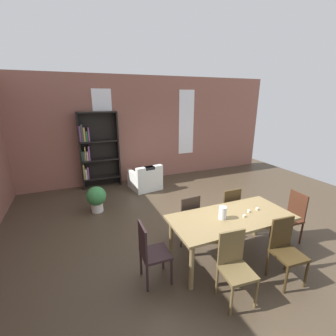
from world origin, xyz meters
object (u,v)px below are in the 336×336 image
Objects in this scene: potted_plant_by_shelf at (96,198)px; dining_chair_far_right at (228,208)px; dining_table at (231,221)px; bookshelf_tall at (96,150)px; vase_on_table at (223,213)px; dining_chair_head_right at (291,215)px; armchair_white at (145,180)px; dining_chair_far_left at (187,217)px; dining_chair_near_right at (285,248)px; dining_chair_head_left at (151,251)px; dining_chair_near_left at (235,265)px.

dining_chair_far_right is at bearing -39.19° from potted_plant_by_shelf.
bookshelf_tall is at bearing 110.90° from dining_table.
vase_on_table is 4.52m from bookshelf_tall.
dining_chair_head_right is at bearing -38.49° from potted_plant_by_shelf.
armchair_white is at bearing 93.07° from vase_on_table.
dining_chair_far_left is at bearing 159.32° from dining_chair_head_right.
dining_table is 1.39m from dining_chair_head_right.
vase_on_table reaches higher than dining_chair_head_right.
vase_on_table reaches higher than dining_table.
dining_chair_head_right is 1.04× the size of armchair_white.
bookshelf_tall reaches higher than potted_plant_by_shelf.
vase_on_table is at bearing 132.91° from dining_chair_near_right.
dining_chair_head_right is at bearing -54.83° from bookshelf_tall.
dining_chair_head_left is 3.69m from armchair_white.
dining_chair_far_left is at bearing 123.13° from dining_table.
dining_chair_far_right is at bearing 143.34° from dining_chair_head_right.
dining_chair_head_left reaches higher than armchair_white.
potted_plant_by_shelf is (-1.43, 3.27, -0.16)m from dining_chair_near_left.
dining_chair_head_right is at bearing -0.13° from vase_on_table.
armchair_white is (1.26, -0.72, -0.87)m from bookshelf_tall.
vase_on_table is 0.82m from dining_chair_far_left.
dining_chair_head_left is at bearing -86.65° from bookshelf_tall.
bookshelf_tall is (-1.18, 4.96, 0.64)m from dining_chair_near_left.
dining_table is at bearing 179.85° from dining_chair_head_right.
vase_on_table reaches higher than dining_chair_far_left.
dining_chair_head_right is at bearing 36.55° from dining_chair_near_right.
bookshelf_tall reaches higher than dining_chair_far_left.
dining_chair_near_right is at bearing -56.25° from dining_table.
dining_chair_near_left is at bearing -36.41° from dining_chair_head_left.
bookshelf_tall reaches higher than dining_chair_far_right.
dining_chair_near_left reaches higher than armchair_white.
bookshelf_tall is at bearing 120.18° from dining_chair_far_right.
dining_chair_head_right is at bearing -20.68° from dining_chair_far_left.
dining_chair_far_left is (-0.45, 0.69, -0.18)m from dining_table.
dining_chair_far_left and dining_chair_near_right have the same top height.
armchair_white is at bearing -29.78° from bookshelf_tall.
dining_table is 0.84m from dining_chair_near_left.
dining_chair_far_left is 1.16m from dining_chair_head_left.
vase_on_table is 3.60m from armchair_white.
dining_chair_head_right is (1.83, 0.68, 0.00)m from dining_chair_near_left.
vase_on_table is at bearing -68.64° from dining_chair_far_left.
dining_chair_near_right and dining_chair_far_right have the same top height.
dining_chair_far_right reaches higher than potted_plant_by_shelf.
dining_chair_head_left reaches higher than dining_table.
dining_chair_near_left and dining_chair_far_right have the same top height.
dining_chair_near_left is (-0.91, -0.00, 0.00)m from dining_chair_near_right.
armchair_white is at bearing 101.07° from dining_chair_near_right.
dining_chair_near_right is at bearing -47.09° from vase_on_table.
dining_chair_far_left is at bearing 90.07° from dining_chair_near_left.
dining_chair_near_left is 1.16m from dining_chair_head_left.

